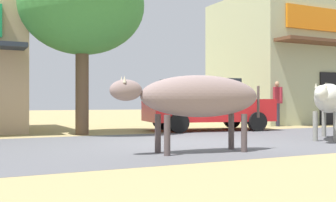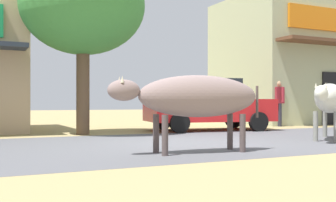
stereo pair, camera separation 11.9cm
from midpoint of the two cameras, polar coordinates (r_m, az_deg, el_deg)
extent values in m
plane|color=#9C8858|center=(9.29, 2.35, -5.74)|extent=(80.00, 80.00, 0.00)
cube|color=#545459|center=(9.29, 2.35, -5.72)|extent=(72.00, 5.63, 0.00)
cube|color=#A5AB83|center=(20.10, 17.97, 4.92)|extent=(7.21, 4.62, 5.36)
cube|color=black|center=(17.95, 21.74, 0.32)|extent=(1.10, 0.06, 2.10)
cylinder|color=brown|center=(11.85, -11.25, 1.49)|extent=(0.36, 0.36, 2.49)
ellipsoid|color=#3E883A|center=(12.15, -11.24, 12.71)|extent=(3.45, 3.45, 2.76)
cube|color=red|center=(13.46, 5.86, -1.24)|extent=(4.18, 2.35, 0.70)
cube|color=#1E2328|center=(13.35, 4.69, 1.63)|extent=(2.40, 1.94, 0.64)
cylinder|color=black|center=(14.80, 9.14, -2.49)|extent=(0.62, 0.27, 0.60)
cylinder|color=black|center=(13.24, 12.49, -2.77)|extent=(0.62, 0.27, 0.60)
cylinder|color=black|center=(13.88, -0.46, -2.65)|extent=(0.62, 0.27, 0.60)
cylinder|color=black|center=(12.19, 1.88, -2.99)|extent=(0.62, 0.27, 0.60)
ellipsoid|color=gray|center=(7.51, 4.78, 0.66)|extent=(2.34, 0.87, 0.75)
ellipsoid|color=gray|center=(7.03, -5.57, 1.48)|extent=(0.58, 0.33, 0.36)
cone|color=beige|center=(6.93, -5.76, 2.99)|extent=(0.06, 0.06, 0.12)
cone|color=beige|center=(7.13, -6.17, 2.91)|extent=(0.06, 0.06, 0.12)
cylinder|color=#4D403E|center=(7.03, 0.07, -4.71)|extent=(0.11, 0.11, 0.69)
cylinder|color=#4D403E|center=(7.47, -1.18, -4.44)|extent=(0.11, 0.11, 0.69)
cylinder|color=#4D403E|center=(7.67, 10.57, -4.32)|extent=(0.11, 0.11, 0.69)
cylinder|color=#4D403E|center=(8.08, 8.87, -4.12)|extent=(0.11, 0.11, 0.69)
cylinder|color=#4D403E|center=(8.09, 12.46, -0.11)|extent=(0.05, 0.05, 0.60)
ellipsoid|color=beige|center=(10.84, 21.53, 0.34)|extent=(2.08, 1.74, 0.71)
ellipsoid|color=beige|center=(9.55, 20.50, 0.94)|extent=(0.62, 0.55, 0.36)
cone|color=beige|center=(9.50, 21.05, 2.04)|extent=(0.06, 0.06, 0.12)
cone|color=beige|center=(9.53, 19.86, 2.03)|extent=(0.06, 0.06, 0.12)
cylinder|color=gray|center=(10.15, 22.26, -3.29)|extent=(0.11, 0.11, 0.69)
cylinder|color=gray|center=(10.21, 19.79, -3.27)|extent=(0.11, 0.11, 0.69)
cylinder|color=gray|center=(11.56, 20.89, -2.90)|extent=(0.11, 0.11, 0.69)
cylinder|color=gray|center=(11.94, 22.22, -0.18)|extent=(0.05, 0.05, 0.57)
cylinder|color=#262633|center=(16.22, 14.79, -1.83)|extent=(0.14, 0.14, 0.86)
cylinder|color=#262633|center=(16.08, 15.20, -1.85)|extent=(0.14, 0.14, 0.86)
cube|color=maroon|center=(16.14, 14.99, 0.76)|extent=(0.42, 0.29, 0.61)
sphere|color=tan|center=(16.16, 14.99, 2.25)|extent=(0.23, 0.23, 0.23)
cylinder|color=maroon|center=(16.34, 14.40, 0.86)|extent=(0.09, 0.09, 0.55)
cylinder|color=maroon|center=(15.95, 15.60, 0.88)|extent=(0.09, 0.09, 0.55)
camera|label=1|loc=(0.06, -89.67, 0.00)|focal=44.71mm
camera|label=2|loc=(0.06, 90.33, 0.00)|focal=44.71mm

